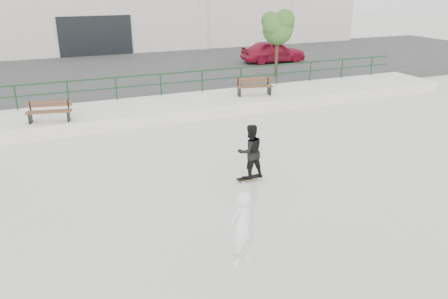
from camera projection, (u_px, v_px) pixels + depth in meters
name	position (u px, v px, depth m)	size (l,w,h in m)	color
ground	(243.00, 221.00, 10.46)	(120.00, 120.00, 0.00)	silver
ledge	(147.00, 111.00, 18.52)	(30.00, 3.00, 0.50)	silver
parking_strip	(113.00, 74.00, 25.82)	(60.00, 14.00, 0.50)	#373737
railing	(139.00, 81.00, 19.28)	(28.00, 0.06, 1.03)	#163E22
bench_left	(49.00, 112.00, 16.14)	(1.68, 0.79, 0.75)	brown
bench_right	(254.00, 87.00, 19.92)	(1.77, 0.84, 0.79)	brown
tree	(278.00, 26.00, 23.08)	(2.00, 1.78, 3.56)	#472D23
red_car	(273.00, 51.00, 27.97)	(1.66, 4.12, 1.40)	maroon
skateboard	(250.00, 178.00, 12.59)	(0.79, 0.26, 0.09)	black
standing_skater	(250.00, 152.00, 12.29)	(0.77, 0.60, 1.59)	black
seated_skater	(242.00, 228.00, 8.64)	(0.58, 0.38, 1.59)	white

